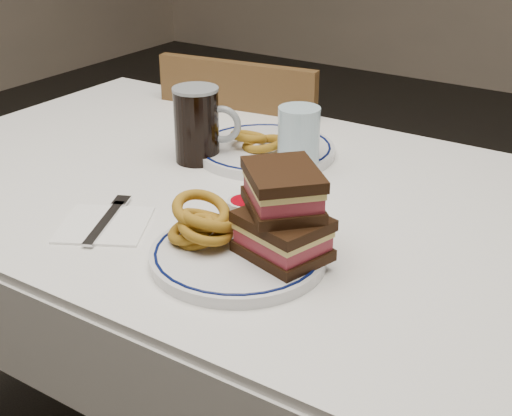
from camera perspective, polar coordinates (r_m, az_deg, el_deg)
The scene contains 11 objects.
dining_table at distance 1.34m, azimuth -3.09°, elevation -1.90°, with size 1.27×0.87×0.75m.
chair_far at distance 1.89m, azimuth 0.03°, elevation 0.72°, with size 0.45×0.45×0.86m.
main_plate at distance 1.03m, azimuth -1.44°, elevation -3.77°, with size 0.26×0.26×0.02m.
reuben_sandwich at distance 0.99m, azimuth 2.16°, elevation -0.38°, with size 0.16×0.15×0.13m.
onion_rings_main at distance 1.04m, azimuth -4.35°, elevation -1.25°, with size 0.11×0.10×0.08m.
ketchup_ramekin at distance 1.11m, azimuth -0.90°, elevation -0.03°, with size 0.06×0.06×0.03m.
beer_mug at distance 1.37m, azimuth -4.65°, elevation 6.70°, with size 0.12×0.09×0.15m.
water_glass at distance 1.32m, azimuth 3.43°, elevation 5.48°, with size 0.08×0.08×0.12m, color #A8C8D9.
far_plate at distance 1.41m, azimuth 0.73°, elevation 4.70°, with size 0.28×0.28×0.02m.
onion_rings_far at distance 1.40m, azimuth 0.11°, elevation 5.41°, with size 0.11×0.09×0.04m.
napkin_fork at distance 1.16m, azimuth -11.96°, elevation -1.21°, with size 0.18×0.19×0.01m.
Camera 1 is at (0.71, -0.95, 1.26)m, focal length 50.00 mm.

